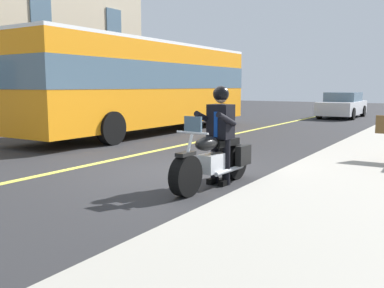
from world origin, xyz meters
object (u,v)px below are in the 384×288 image
rider_main (220,126)px  bus_far (146,82)px  car_silver (342,105)px  motorcycle_main (214,161)px

rider_main → bus_far: 8.71m
car_silver → motorcycle_main: bearing=6.0°
motorcycle_main → car_silver: bearing=-174.0°
bus_far → car_silver: (-11.85, 4.44, -1.18)m
rider_main → bus_far: size_ratio=0.16×
motorcycle_main → bus_far: size_ratio=0.20×
car_silver → bus_far: bearing=-20.6°
bus_far → car_silver: bearing=159.4°
rider_main → bus_far: bearing=-133.2°
motorcycle_main → rider_main: (-0.19, 0.01, 0.58)m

